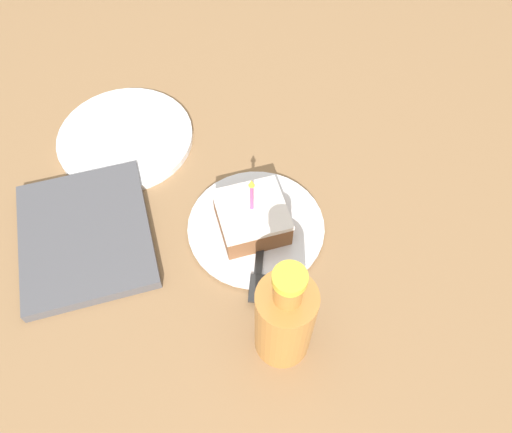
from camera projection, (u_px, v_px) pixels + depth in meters
name	position (u px, v px, depth m)	size (l,w,h in m)	color
ground_plane	(241.00, 246.00, 0.82)	(2.40, 2.40, 0.04)	olive
plate	(256.00, 227.00, 0.81)	(0.22, 0.22, 0.01)	silver
cake_slice	(252.00, 217.00, 0.78)	(0.10, 0.10, 0.12)	brown
fork	(260.00, 255.00, 0.77)	(0.18, 0.08, 0.00)	#262626
bottle	(285.00, 319.00, 0.64)	(0.08, 0.08, 0.21)	#B27233
side_plate	(126.00, 138.00, 0.91)	(0.24, 0.24, 0.01)	silver
marble_board	(86.00, 235.00, 0.79)	(0.24, 0.20, 0.02)	#4C4C51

